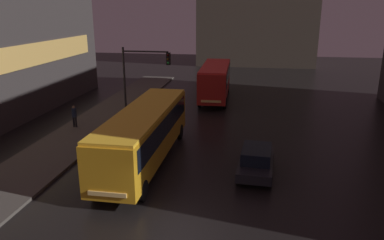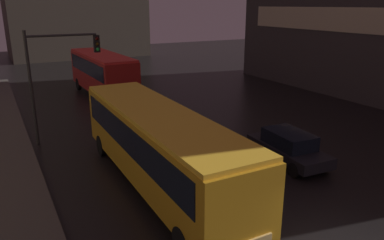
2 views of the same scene
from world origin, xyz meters
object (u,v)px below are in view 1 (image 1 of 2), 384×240
Objects in this scene: bus_near at (145,130)px; pedestrian_mid at (74,115)px; car_taxi at (256,160)px; traffic_light_main at (141,72)px; bus_far at (215,78)px.

pedestrian_mid is at bearing -36.88° from bus_near.
car_taxi is 12.23m from traffic_light_main.
bus_near is 1.19× the size of bus_far.
bus_near is 1.99× the size of traffic_light_main.
bus_near is 7.15× the size of pedestrian_mid.
car_taxi is at bearing -129.59° from pedestrian_mid.
bus_far is 6.00× the size of pedestrian_mid.
traffic_light_main is at bearing -71.80° from bus_near.
car_taxi is at bearing -42.23° from traffic_light_main.
bus_near is at bearing -72.17° from traffic_light_main.
car_taxi is 14.54m from pedestrian_mid.
bus_far is 10.41m from traffic_light_main.
car_taxi is (3.97, -16.97, -1.34)m from bus_far.
bus_far is (2.37, 16.45, 0.12)m from bus_near.
bus_near is 8.05m from traffic_light_main.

